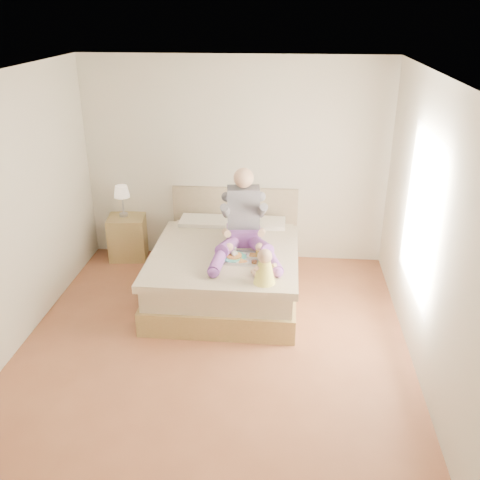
# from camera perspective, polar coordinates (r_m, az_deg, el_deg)

# --- Properties ---
(room) EXTENTS (4.02, 4.22, 2.71)m
(room) POSITION_cam_1_polar(r_m,az_deg,el_deg) (5.07, -2.03, 3.73)
(room) COLOR brown
(room) RESTS_ON ground
(bed) EXTENTS (1.70, 2.18, 1.00)m
(bed) POSITION_cam_1_polar(r_m,az_deg,el_deg) (6.53, -1.41, -2.83)
(bed) COLOR olive
(bed) RESTS_ON ground
(nightstand) EXTENTS (0.55, 0.50, 0.60)m
(nightstand) POSITION_cam_1_polar(r_m,az_deg,el_deg) (7.54, -11.88, 0.29)
(nightstand) COLOR olive
(nightstand) RESTS_ON ground
(lamp) EXTENTS (0.21, 0.21, 0.43)m
(lamp) POSITION_cam_1_polar(r_m,az_deg,el_deg) (7.36, -12.51, 4.90)
(lamp) COLOR #ADAFB4
(lamp) RESTS_ON nightstand
(adult) EXTENTS (0.80, 1.18, 0.95)m
(adult) POSITION_cam_1_polar(r_m,az_deg,el_deg) (6.21, 0.41, 1.52)
(adult) COLOR #673688
(adult) RESTS_ON bed
(tray) EXTENTS (0.48, 0.38, 0.13)m
(tray) POSITION_cam_1_polar(r_m,az_deg,el_deg) (6.03, 0.22, -1.80)
(tray) COLOR #ADAFB4
(tray) RESTS_ON bed
(baby) EXTENTS (0.29, 0.34, 0.38)m
(baby) POSITION_cam_1_polar(r_m,az_deg,el_deg) (5.49, 2.59, -3.11)
(baby) COLOR #FDF750
(baby) RESTS_ON bed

